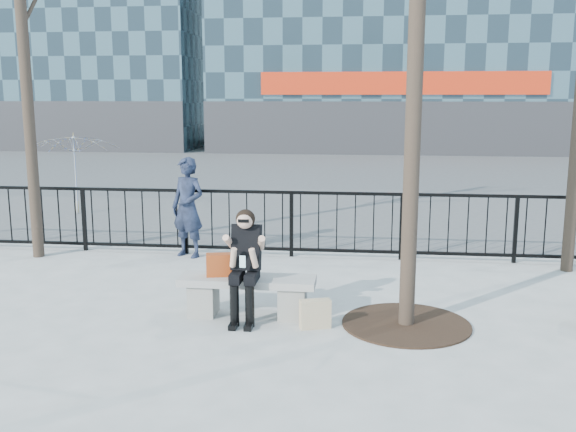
# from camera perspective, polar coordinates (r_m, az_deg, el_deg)

# --- Properties ---
(ground) EXTENTS (120.00, 120.00, 0.00)m
(ground) POSITION_cam_1_polar(r_m,az_deg,el_deg) (7.93, -3.59, -8.84)
(ground) COLOR gray
(ground) RESTS_ON ground
(street_surface) EXTENTS (60.00, 23.00, 0.01)m
(street_surface) POSITION_cam_1_polar(r_m,az_deg,el_deg) (22.55, 3.21, 3.89)
(street_surface) COLOR #474747
(street_surface) RESTS_ON ground
(railing) EXTENTS (14.00, 0.06, 1.10)m
(railing) POSITION_cam_1_polar(r_m,az_deg,el_deg) (10.65, -0.76, -0.68)
(railing) COLOR black
(railing) RESTS_ON ground
(tree_grate) EXTENTS (1.50, 1.50, 0.02)m
(tree_grate) POSITION_cam_1_polar(r_m,az_deg,el_deg) (7.74, 10.45, -9.42)
(tree_grate) COLOR black
(tree_grate) RESTS_ON ground
(bench_main) EXTENTS (1.65, 0.46, 0.49)m
(bench_main) POSITION_cam_1_polar(r_m,az_deg,el_deg) (7.84, -3.61, -6.76)
(bench_main) COLOR slate
(bench_main) RESTS_ON ground
(seated_woman) EXTENTS (0.50, 0.64, 1.34)m
(seated_woman) POSITION_cam_1_polar(r_m,az_deg,el_deg) (7.58, -3.86, -4.46)
(seated_woman) COLOR black
(seated_woman) RESTS_ON ground
(handbag) EXTENTS (0.36, 0.22, 0.27)m
(handbag) POSITION_cam_1_polar(r_m,az_deg,el_deg) (7.83, -6.06, -4.34)
(handbag) COLOR #A13A13
(handbag) RESTS_ON bench_main
(shopping_bag) EXTENTS (0.38, 0.23, 0.34)m
(shopping_bag) POSITION_cam_1_polar(r_m,az_deg,el_deg) (7.48, 2.43, -8.70)
(shopping_bag) COLOR beige
(shopping_bag) RESTS_ON ground
(standing_man) EXTENTS (0.71, 0.60, 1.66)m
(standing_man) POSITION_cam_1_polar(r_m,az_deg,el_deg) (10.71, -8.89, 0.76)
(standing_man) COLOR black
(standing_man) RESTS_ON ground
(vendor_umbrella) EXTENTS (2.06, 2.11, 1.84)m
(vendor_umbrella) POSITION_cam_1_polar(r_m,az_deg,el_deg) (15.18, -18.44, 3.57)
(vendor_umbrella) COLOR gold
(vendor_umbrella) RESTS_ON ground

